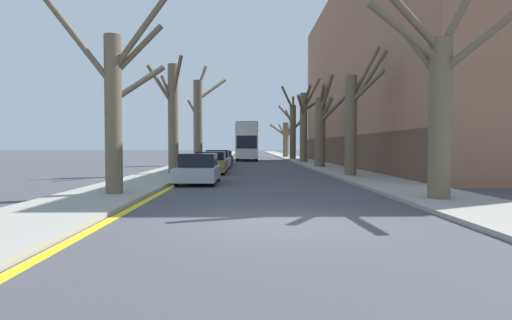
% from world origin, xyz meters
% --- Properties ---
extents(ground_plane, '(300.00, 300.00, 0.00)m').
position_xyz_m(ground_plane, '(0.00, 0.00, 0.00)').
color(ground_plane, '#424247').
extents(sidewalk_left, '(3.04, 120.00, 0.12)m').
position_xyz_m(sidewalk_left, '(-5.55, 50.00, 0.06)').
color(sidewalk_left, gray).
rests_on(sidewalk_left, ground).
extents(sidewalk_right, '(3.04, 120.00, 0.12)m').
position_xyz_m(sidewalk_right, '(5.55, 50.00, 0.06)').
color(sidewalk_right, gray).
rests_on(sidewalk_right, ground).
extents(building_facade_right, '(10.08, 35.49, 15.69)m').
position_xyz_m(building_facade_right, '(12.06, 24.53, 7.83)').
color(building_facade_right, '#93664C').
rests_on(building_facade_right, ground).
extents(kerb_line_stripe, '(0.24, 120.00, 0.01)m').
position_xyz_m(kerb_line_stripe, '(-3.85, 50.00, 0.00)').
color(kerb_line_stripe, yellow).
rests_on(kerb_line_stripe, ground).
extents(street_tree_left_0, '(4.36, 1.65, 7.07)m').
position_xyz_m(street_tree_left_0, '(-5.10, 4.46, 3.19)').
color(street_tree_left_0, brown).
rests_on(street_tree_left_0, ground).
extents(street_tree_left_1, '(2.24, 2.02, 6.77)m').
position_xyz_m(street_tree_left_1, '(-5.05, 14.41, 3.49)').
color(street_tree_left_1, brown).
rests_on(street_tree_left_1, ground).
extents(street_tree_left_2, '(3.50, 2.56, 8.90)m').
position_xyz_m(street_tree_left_2, '(-5.00, 26.36, 4.08)').
color(street_tree_left_2, brown).
rests_on(street_tree_left_2, ground).
extents(street_tree_right_0, '(4.34, 3.46, 6.57)m').
position_xyz_m(street_tree_right_0, '(5.12, 2.85, 3.14)').
color(street_tree_right_0, brown).
rests_on(street_tree_right_0, ground).
extents(street_tree_right_1, '(2.25, 3.13, 7.37)m').
position_xyz_m(street_tree_right_1, '(5.09, 12.52, 3.22)').
color(street_tree_right_1, brown).
rests_on(street_tree_right_1, ground).
extents(street_tree_right_2, '(2.01, 3.08, 7.07)m').
position_xyz_m(street_tree_right_2, '(5.08, 21.90, 3.18)').
color(street_tree_right_2, brown).
rests_on(street_tree_right_2, ground).
extents(street_tree_right_3, '(3.05, 2.96, 8.49)m').
position_xyz_m(street_tree_right_3, '(5.04, 31.04, 3.98)').
color(street_tree_right_3, brown).
rests_on(street_tree_right_3, ground).
extents(street_tree_right_4, '(3.47, 4.26, 8.91)m').
position_xyz_m(street_tree_right_4, '(4.95, 41.08, 3.97)').
color(street_tree_right_4, brown).
rests_on(street_tree_right_4, ground).
extents(street_tree_right_5, '(4.75, 3.42, 5.70)m').
position_xyz_m(street_tree_right_5, '(5.01, 50.03, 2.94)').
color(street_tree_right_5, brown).
rests_on(street_tree_right_5, ground).
extents(double_decker_bus, '(2.50, 10.31, 4.41)m').
position_xyz_m(double_decker_bus, '(-0.77, 39.08, 2.50)').
color(double_decker_bus, silver).
rests_on(double_decker_bus, ground).
extents(parked_car_0, '(1.79, 3.98, 1.37)m').
position_xyz_m(parked_car_0, '(-2.93, 9.31, 0.65)').
color(parked_car_0, '#9EA3AD').
rests_on(parked_car_0, ground).
extents(parked_car_1, '(1.90, 4.02, 1.36)m').
position_xyz_m(parked_car_1, '(-2.93, 15.72, 0.65)').
color(parked_car_1, olive).
rests_on(parked_car_1, ground).
extents(parked_car_2, '(1.82, 4.60, 1.42)m').
position_xyz_m(parked_car_2, '(-2.93, 21.09, 0.67)').
color(parked_car_2, silver).
rests_on(parked_car_2, ground).
extents(parked_car_3, '(1.73, 4.44, 1.29)m').
position_xyz_m(parked_car_3, '(-2.93, 27.37, 0.62)').
color(parked_car_3, black).
rests_on(parked_car_3, ground).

